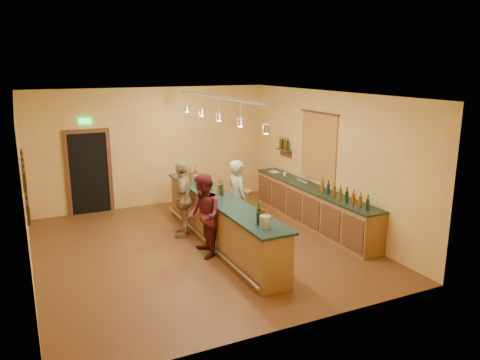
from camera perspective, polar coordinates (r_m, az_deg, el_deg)
name	(u,v)px	position (r m, az deg, el deg)	size (l,w,h in m)	color
floor	(199,247)	(10.08, -4.96, -8.18)	(7.00, 7.00, 0.00)	brown
ceiling	(196,95)	(9.36, -5.38, 10.30)	(6.50, 7.00, 0.02)	silver
wall_back	(153,147)	(12.87, -10.61, 3.92)	(6.50, 0.02, 3.20)	tan
wall_front	(286,226)	(6.55, 5.62, -5.62)	(6.50, 0.02, 3.20)	tan
wall_left	(24,192)	(9.04, -24.86, -1.37)	(0.02, 7.00, 3.20)	tan
wall_right	(329,161)	(11.11, 10.76, 2.35)	(0.02, 7.00, 3.20)	tan
doorway	(89,171)	(12.62, -17.95, 1.09)	(1.15, 0.09, 2.48)	black
tapestry	(319,147)	(11.37, 9.56, 3.95)	(0.03, 1.40, 1.60)	maroon
bottle_shelf	(284,146)	(12.61, 5.41, 4.20)	(0.17, 0.55, 0.54)	#4F2717
picture_grid	(25,182)	(8.23, -24.72, -0.24)	(0.06, 2.20, 0.70)	#382111
back_counter	(313,206)	(11.37, 8.83, -3.10)	(0.60, 4.55, 1.27)	brown
tasting_bar	(220,217)	(10.03, -2.43, -4.54)	(0.73, 5.10, 1.38)	brown
pendant_track	(219,105)	(9.55, -2.57, 9.11)	(0.11, 4.60, 0.50)	silver
bartender	(238,199)	(10.41, -0.26, -2.28)	(0.64, 0.42, 1.75)	gray
customer_a	(204,216)	(9.36, -4.45, -4.37)	(0.83, 0.64, 1.70)	#59191E
customer_b	(183,199)	(10.52, -6.98, -2.31)	(1.01, 0.42, 1.72)	#997A51
bar_stool	(245,196)	(11.87, 0.65, -1.95)	(0.33, 0.33, 0.68)	olive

